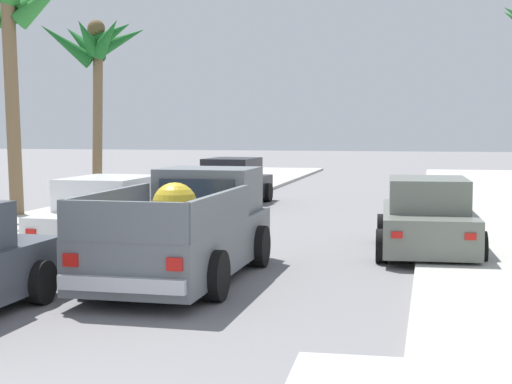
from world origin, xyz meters
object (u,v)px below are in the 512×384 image
Objects in this scene: car_left_near at (427,218)px; car_left_mid at (232,183)px; car_right_near at (111,217)px; palm_tree_left_fore at (97,50)px; pickup_truck at (186,232)px; palm_tree_left_mid at (11,12)px.

car_left_near is 1.00× the size of car_left_mid.
car_right_near is 12.57m from palm_tree_left_fore.
car_left_near is (3.97, 3.56, -0.08)m from pickup_truck.
palm_tree_left_mid is at bearing -89.08° from palm_tree_left_fore.
car_right_near is (-2.40, 2.42, -0.08)m from pickup_truck.
palm_tree_left_mid reaches higher than pickup_truck.
palm_tree_left_mid reaches higher than car_left_mid.
car_left_mid is (-6.37, 8.82, 0.00)m from car_left_near.
car_left_mid is at bearing -7.44° from palm_tree_left_fore.
palm_tree_left_mid is (-11.27, 3.64, 4.99)m from car_left_near.
car_left_mid is (-2.40, 12.38, -0.08)m from pickup_truck.
palm_tree_left_fore is 0.89× the size of palm_tree_left_mid.
car_left_near is 0.69× the size of palm_tree_left_fore.
pickup_truck is 3.41m from car_right_near.
car_right_near is at bearing -90.00° from car_left_mid.
car_right_near is 0.99× the size of car_left_mid.
car_right_near is at bearing -44.26° from palm_tree_left_mid.
car_left_near is 1.01× the size of car_right_near.
palm_tree_left_fore is (-5.00, 0.65, 4.52)m from car_left_mid.
pickup_truck is at bearing -138.11° from car_left_near.
car_left_near is 10.88m from car_left_mid.
pickup_truck is 1.22× the size of car_right_near.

